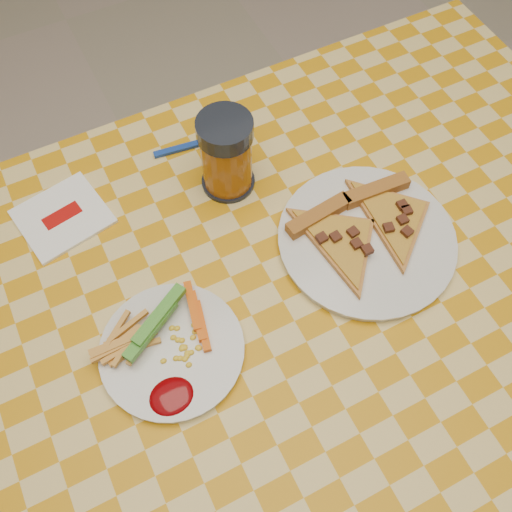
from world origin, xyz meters
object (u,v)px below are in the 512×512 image
at_px(table, 281,321).
at_px(plate_left, 172,351).
at_px(plate_right, 366,240).
at_px(drink_glass, 226,155).

xyz_separation_m(table, plate_left, (-0.17, -0.00, 0.08)).
distance_m(table, plate_right, 0.18).
xyz_separation_m(plate_right, drink_glass, (-0.14, 0.20, 0.06)).
relative_size(table, plate_right, 4.79).
bearing_deg(drink_glass, plate_left, -130.13).
height_order(plate_left, plate_right, same).
bearing_deg(table, drink_glass, 84.86).
bearing_deg(table, plate_right, 10.82).
relative_size(plate_left, plate_right, 0.73).
height_order(table, plate_right, plate_right).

